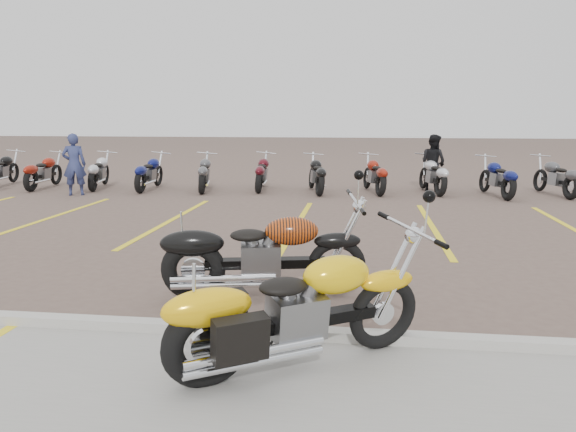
% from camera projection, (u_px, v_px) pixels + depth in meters
% --- Properties ---
extents(ground, '(100.00, 100.00, 0.00)m').
position_uv_depth(ground, '(264.00, 279.00, 7.59)').
color(ground, brown).
rests_on(ground, ground).
extents(curb, '(60.00, 0.18, 0.12)m').
position_uv_depth(curb, '(229.00, 330.00, 5.63)').
color(curb, '#ADAAA3').
rests_on(curb, ground).
extents(parking_stripes, '(38.00, 5.50, 0.01)m').
position_uv_depth(parking_stripes, '(298.00, 224.00, 11.50)').
color(parking_stripes, yellow).
rests_on(parking_stripes, ground).
extents(yellow_cruiser, '(2.13, 1.44, 1.00)m').
position_uv_depth(yellow_cruiser, '(292.00, 314.00, 4.84)').
color(yellow_cruiser, black).
rests_on(yellow_cruiser, ground).
extents(flame_cruiser, '(2.44, 0.65, 1.01)m').
position_uv_depth(flame_cruiser, '(260.00, 257.00, 6.74)').
color(flame_cruiser, black).
rests_on(flame_cruiser, ground).
extents(person_a, '(0.73, 0.61, 1.71)m').
position_uv_depth(person_a, '(74.00, 164.00, 15.47)').
color(person_a, navy).
rests_on(person_a, ground).
extents(person_b, '(1.01, 1.01, 1.65)m').
position_uv_depth(person_b, '(433.00, 163.00, 16.38)').
color(person_b, black).
rests_on(person_b, ground).
extents(bg_bike_row, '(22.34, 2.07, 1.10)m').
position_uv_depth(bg_bike_row, '(344.00, 173.00, 16.07)').
color(bg_bike_row, black).
rests_on(bg_bike_row, ground).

